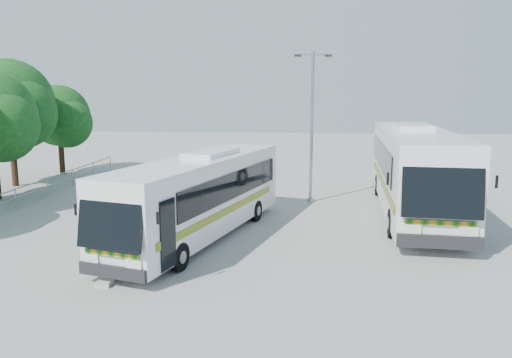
# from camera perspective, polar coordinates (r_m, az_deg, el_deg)

# --- Properties ---
(ground) EXTENTS (100.00, 100.00, 0.00)m
(ground) POSITION_cam_1_polar(r_m,az_deg,el_deg) (19.77, -4.44, -6.02)
(ground) COLOR gray
(ground) RESTS_ON ground
(kerb_divider) EXTENTS (0.40, 16.00, 0.15)m
(kerb_divider) POSITION_cam_1_polar(r_m,az_deg,el_deg) (22.10, -9.53, -4.23)
(kerb_divider) COLOR #B2B2AD
(kerb_divider) RESTS_ON ground
(railing) EXTENTS (0.06, 22.00, 1.00)m
(railing) POSITION_cam_1_polar(r_m,az_deg,el_deg) (26.67, -24.74, -1.13)
(railing) COLOR gray
(railing) RESTS_ON ground
(tree_far_d) EXTENTS (5.62, 5.30, 7.33)m
(tree_far_d) POSITION_cam_1_polar(r_m,az_deg,el_deg) (32.08, -26.25, 7.79)
(tree_far_d) COLOR #382314
(tree_far_d) RESTS_ON ground
(tree_far_e) EXTENTS (4.54, 4.28, 5.92)m
(tree_far_e) POSITION_cam_1_polar(r_m,az_deg,el_deg) (35.74, -21.50, 6.73)
(tree_far_e) COLOR #382314
(tree_far_e) RESTS_ON ground
(coach_main) EXTENTS (5.15, 11.07, 3.03)m
(coach_main) POSITION_cam_1_polar(r_m,az_deg,el_deg) (18.66, -6.33, -1.77)
(coach_main) COLOR silver
(coach_main) RESTS_ON ground
(coach_adjacent) EXTENTS (3.94, 13.69, 3.75)m
(coach_adjacent) POSITION_cam_1_polar(r_m,az_deg,el_deg) (23.50, 17.60, 1.20)
(coach_adjacent) COLOR silver
(coach_adjacent) RESTS_ON ground
(lamppost) EXTENTS (1.80, 0.43, 7.37)m
(lamppost) POSITION_cam_1_polar(r_m,az_deg,el_deg) (24.63, 6.40, 6.69)
(lamppost) COLOR #93959B
(lamppost) RESTS_ON ground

